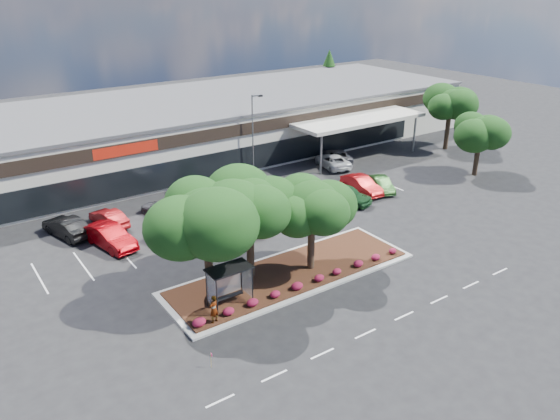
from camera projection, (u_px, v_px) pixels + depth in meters
ground at (351, 291)px, 35.94m from camera, size 160.00×160.00×0.00m
retail_store at (149, 133)px, 60.38m from camera, size 80.40×25.20×6.25m
landscape_island at (291, 273)px, 37.87m from camera, size 18.00×6.00×0.26m
lane_markings at (263, 235)px, 43.75m from camera, size 33.12×20.06×0.01m
shrub_row at (309, 281)px, 36.13m from camera, size 17.00×0.80×0.50m
bus_shelter at (228, 275)px, 33.35m from camera, size 2.75×1.55×2.59m
island_tree_west at (207, 240)px, 33.51m from camera, size 7.20×7.20×7.89m
island_tree_mid at (250, 226)px, 35.98m from camera, size 6.60×6.60×7.32m
island_tree_east at (312, 225)px, 37.10m from camera, size 5.80×5.80×6.50m
tree_east_near at (479, 145)px, 55.82m from camera, size 5.60×5.60×6.51m
tree_east_far at (449, 118)px, 64.26m from camera, size 6.40×6.40×7.62m
conifer_north_east at (329, 78)px, 85.22m from camera, size 3.96×3.96×9.00m
person_waiting at (214, 309)px, 31.95m from camera, size 0.76×0.62×1.79m
light_pole at (254, 141)px, 55.73m from camera, size 1.43×0.50×8.39m
survey_stake at (211, 358)px, 28.71m from camera, size 0.08×0.14×0.90m
car_0 at (110, 237)px, 41.57m from camera, size 2.93×5.45×1.71m
car_1 at (172, 238)px, 41.68m from camera, size 2.91×4.52×1.43m
car_2 at (184, 227)px, 43.42m from camera, size 2.38×5.42×1.55m
car_3 at (217, 207)px, 47.00m from camera, size 2.67×5.22×1.64m
car_4 at (235, 221)px, 44.48m from camera, size 4.59×6.23×1.57m
car_5 at (298, 193)px, 49.89m from camera, size 2.93×6.11×1.68m
car_6 at (346, 194)px, 49.76m from camera, size 3.34×5.33×1.69m
car_7 at (362, 185)px, 52.06m from camera, size 2.05×4.95×1.59m
car_8 at (381, 184)px, 52.59m from camera, size 2.85×4.38×1.36m
car_9 at (67, 227)px, 43.28m from camera, size 2.98×5.16×1.61m
car_10 at (109, 218)px, 45.09m from camera, size 2.29×4.49×1.41m
car_11 at (162, 209)px, 46.94m from camera, size 2.93×4.53×1.43m
car_12 at (177, 201)px, 48.31m from camera, size 2.88×5.04×1.57m
car_13 at (212, 184)px, 52.07m from camera, size 3.80×5.35×1.69m
car_15 at (333, 161)px, 59.11m from camera, size 3.50×5.61×1.45m
car_17 at (338, 155)px, 61.00m from camera, size 4.06×5.52×1.39m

